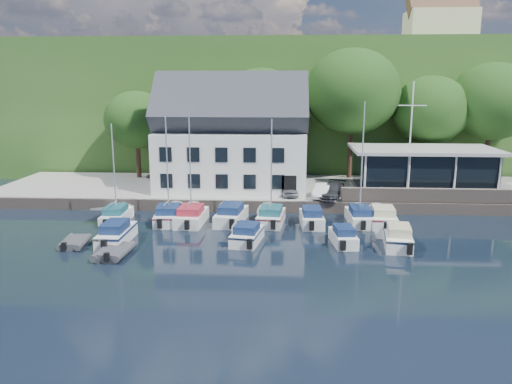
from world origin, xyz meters
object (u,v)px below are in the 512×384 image
club_pavilion (422,170)px  boat_r2_0 (117,232)px  boat_r2_4 (398,235)px  boat_r1_4 (271,169)px  boat_r2_2 (247,233)px  dinghy_0 (75,241)px  car_silver (289,188)px  boat_r2_3 (343,235)px  boat_r1_2 (190,167)px  boat_r1_3 (231,213)px  dinghy_1 (114,251)px  boat_r1_6 (362,169)px  boat_r1_5 (312,216)px  boat_r1_7 (382,215)px  flagpole (410,141)px  car_dgrey (332,190)px  boat_r1_1 (167,167)px  car_white (323,190)px  boat_r1_0 (114,169)px  harbor_building (232,143)px  car_blue (375,190)px

club_pavilion → boat_r2_0: (-24.67, -13.98, -2.26)m
boat_r2_4 → boat_r1_4: bearing=157.2°
boat_r2_2 → dinghy_0: 11.92m
car_silver → boat_r2_3: car_silver is taller
boat_r2_2 → boat_r2_3: (6.72, 0.01, -0.03)m
boat_r2_3 → boat_r1_2: bearing=151.2°
boat_r1_3 → dinghy_1: boat_r1_3 is taller
boat_r1_3 → boat_r1_6: 10.89m
boat_r1_5 → boat_r2_3: bearing=-70.2°
boat_r1_7 → flagpole: bearing=63.4°
boat_r1_6 → dinghy_1: size_ratio=2.68×
car_dgrey → boat_r2_4: car_dgrey is taller
boat_r1_1 → boat_r1_4: boat_r1_1 is taller
boat_r2_2 → boat_r1_3: bearing=117.5°
car_silver → boat_r1_4: bearing=-108.2°
car_white → boat_r1_7: size_ratio=0.64×
flagpole → boat_r1_0: bearing=-166.6°
boat_r1_7 → dinghy_1: bearing=-151.9°
car_silver → boat_r1_6: bearing=-49.7°
car_dgrey → boat_r1_2: boat_r1_2 is taller
car_dgrey → boat_r1_7: bearing=-36.7°
club_pavilion → car_dgrey: bearing=-159.2°
car_silver → boat_r2_0: car_silver is taller
club_pavilion → dinghy_0: (-27.34, -14.89, -2.71)m
boat_r1_5 → boat_r2_2: (-4.77, -4.69, -0.04)m
boat_r1_1 → dinghy_0: boat_r1_1 is taller
club_pavilion → car_silver: bearing=-168.8°
boat_r1_0 → dinghy_0: (-0.95, -6.03, -4.00)m
club_pavilion → dinghy_1: (-23.93, -16.82, -2.67)m
club_pavilion → boat_r2_3: bearing=-123.2°
boat_r1_5 → boat_r2_2: boat_r1_5 is taller
harbor_building → boat_r1_1: harbor_building is taller
car_blue → boat_r1_7: car_blue is taller
harbor_building → boat_r1_6: bearing=-37.7°
club_pavilion → boat_r1_7: size_ratio=2.21×
boat_r2_0 → boat_r2_4: bearing=0.6°
car_silver → boat_r1_3: (-4.68, -5.94, -0.82)m
harbor_building → boat_r2_2: 14.94m
boat_r1_6 → dinghy_0: size_ratio=3.05×
car_dgrey → boat_r2_0: (-15.99, -10.69, -0.86)m
car_white → flagpole: flagpole is taller
harbor_building → boat_r1_0: size_ratio=1.66×
boat_r1_3 → boat_r1_1: bearing=-168.6°
boat_r1_0 → boat_r2_2: bearing=-24.9°
flagpole → boat_r2_3: bearing=-122.9°
boat_r1_4 → dinghy_0: size_ratio=3.10×
dinghy_0 → boat_r1_4: bearing=19.4°
harbor_building → car_white: (8.51, -3.69, -3.72)m
boat_r2_4 → car_white: bearing=120.1°
car_blue → boat_r1_3: (-12.34, -5.75, -0.85)m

